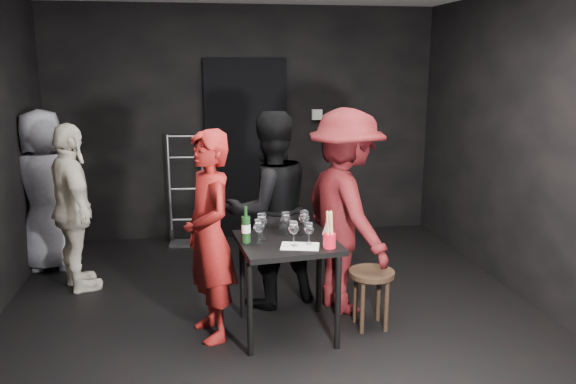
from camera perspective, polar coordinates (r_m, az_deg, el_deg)
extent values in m
cube|color=black|center=(4.63, -1.22, -13.33)|extent=(4.50, 5.00, 0.02)
cube|color=black|center=(6.67, -4.35, 6.93)|extent=(4.50, 0.04, 2.70)
cube|color=black|center=(1.85, 9.82, -9.61)|extent=(4.50, 0.04, 2.70)
cube|color=black|center=(5.04, 24.99, 3.76)|extent=(0.04, 5.00, 2.70)
cube|color=black|center=(6.65, -4.26, 4.30)|extent=(0.95, 0.10, 2.10)
cube|color=#B7B7B2|center=(6.74, 2.95, 7.86)|extent=(0.12, 0.06, 0.12)
cube|color=#B7B7B2|center=(6.79, 4.61, 7.45)|extent=(0.10, 0.06, 0.14)
cylinder|color=#B2B2B7|center=(6.59, -11.93, 0.25)|extent=(0.03, 0.03, 1.26)
cylinder|color=#B2B2B7|center=(6.58, -8.63, 0.38)|extent=(0.03, 0.03, 1.26)
cube|color=#B2B2B7|center=(6.62, -10.08, -5.13)|extent=(0.42, 0.23, 0.03)
cylinder|color=black|center=(6.75, -11.70, -4.25)|extent=(0.04, 0.16, 0.16)
cylinder|color=black|center=(6.75, -8.48, -4.14)|extent=(0.04, 0.16, 0.16)
cube|color=black|center=(4.25, -0.08, -5.15)|extent=(0.72, 0.72, 0.04)
cylinder|color=black|center=(4.05, -3.90, -11.82)|extent=(0.04, 0.04, 0.71)
cylinder|color=black|center=(4.15, 5.09, -11.19)|extent=(0.04, 0.04, 0.71)
cylinder|color=black|center=(4.64, -4.68, -8.52)|extent=(0.04, 0.04, 0.71)
cylinder|color=black|center=(4.73, 3.15, -8.07)|extent=(0.04, 0.04, 0.71)
cylinder|color=black|center=(4.47, 8.50, -8.18)|extent=(0.36, 0.36, 0.04)
cylinder|color=black|center=(4.68, 9.18, -10.46)|extent=(0.04, 0.04, 0.41)
cylinder|color=black|center=(4.62, 6.86, -10.68)|extent=(0.04, 0.04, 0.41)
cylinder|color=black|center=(4.45, 7.56, -11.66)|extent=(0.04, 0.04, 0.41)
cylinder|color=black|center=(4.51, 9.96, -11.41)|extent=(0.04, 0.04, 0.41)
imported|color=maroon|center=(4.21, -8.04, -3.85)|extent=(0.57, 0.71, 1.69)
imported|color=black|center=(4.74, -1.90, -0.72)|extent=(1.01, 0.75, 1.86)
imported|color=#501012|center=(4.62, 5.87, -0.67)|extent=(0.88, 1.36, 1.93)
imported|color=white|center=(5.41, -21.00, -1.37)|extent=(0.80, 1.03, 1.58)
imported|color=gray|center=(6.04, -23.44, 0.69)|extent=(0.87, 0.49, 1.75)
cube|color=white|center=(4.10, 1.23, -5.53)|extent=(0.31, 0.24, 0.00)
cylinder|color=black|center=(4.17, -4.29, -3.82)|extent=(0.07, 0.07, 0.20)
cylinder|color=black|center=(4.13, -4.32, -1.98)|extent=(0.03, 0.03, 0.08)
cylinder|color=white|center=(4.17, -4.29, -3.70)|extent=(0.07, 0.07, 0.06)
cylinder|color=red|center=(4.07, 4.22, -4.96)|extent=(0.09, 0.09, 0.10)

